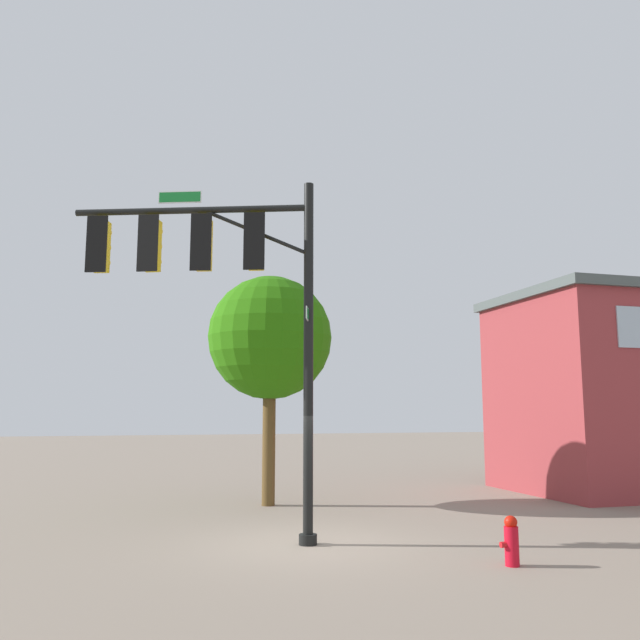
{
  "coord_description": "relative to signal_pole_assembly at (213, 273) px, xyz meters",
  "views": [
    {
      "loc": [
        3.25,
        12.69,
        2.6
      ],
      "look_at": [
        -0.13,
        0.43,
        4.4
      ],
      "focal_mm": 36.15,
      "sensor_mm": 36.0,
      "label": 1
    }
  ],
  "objects": [
    {
      "name": "tree_near",
      "position": [
        -2.14,
        -4.69,
        -0.81
      ],
      "size": [
        3.54,
        3.54,
        6.46
      ],
      "color": "brown",
      "rests_on": "ground_plane"
    },
    {
      "name": "ground_plane",
      "position": [
        -1.9,
        0.7,
        -5.47
      ],
      "size": [
        120.0,
        120.0,
        0.0
      ],
      "primitive_type": "plane",
      "color": "gray"
    },
    {
      "name": "signal_pole_assembly",
      "position": [
        0.0,
        0.0,
        0.0
      ],
      "size": [
        4.96,
        2.3,
        7.36
      ],
      "color": "black",
      "rests_on": "ground_plane"
    },
    {
      "name": "fire_hydrant",
      "position": [
        -4.8,
        3.32,
        -5.06
      ],
      "size": [
        0.33,
        0.24,
        0.83
      ],
      "color": "red",
      "rests_on": "ground_plane"
    }
  ]
}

